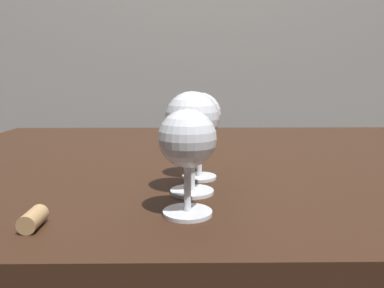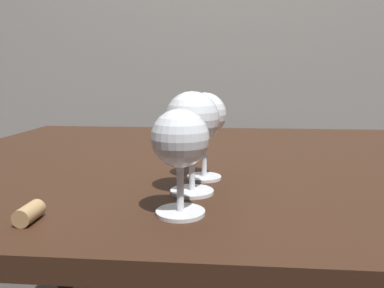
{
  "view_description": "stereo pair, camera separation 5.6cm",
  "coord_description": "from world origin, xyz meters",
  "px_view_note": "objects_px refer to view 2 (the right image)",
  "views": [
    {
      "loc": [
        -0.07,
        -0.81,
        0.93
      ],
      "look_at": [
        -0.06,
        -0.26,
        0.83
      ],
      "focal_mm": 35.42,
      "sensor_mm": 36.0,
      "label": 1
    },
    {
      "loc": [
        -0.01,
        -0.81,
        0.93
      ],
      "look_at": [
        -0.06,
        -0.26,
        0.83
      ],
      "focal_mm": 35.42,
      "sensor_mm": 36.0,
      "label": 2
    }
  ],
  "objects_px": {
    "wine_glass_chardonnay": "(180,141)",
    "wine_glass_pinot": "(192,121)",
    "wine_glass_merlot": "(204,117)",
    "cork": "(29,213)"
  },
  "relations": [
    {
      "from": "wine_glass_chardonnay",
      "to": "wine_glass_pinot",
      "type": "xyz_separation_m",
      "value": [
        0.01,
        0.09,
        0.01
      ]
    },
    {
      "from": "wine_glass_merlot",
      "to": "wine_glass_pinot",
      "type": "bearing_deg",
      "value": -99.18
    },
    {
      "from": "wine_glass_chardonnay",
      "to": "wine_glass_pinot",
      "type": "relative_size",
      "value": 0.88
    },
    {
      "from": "wine_glass_pinot",
      "to": "wine_glass_merlot",
      "type": "distance_m",
      "value": 0.08
    },
    {
      "from": "wine_glass_chardonnay",
      "to": "wine_glass_merlot",
      "type": "relative_size",
      "value": 0.91
    },
    {
      "from": "wine_glass_merlot",
      "to": "cork",
      "type": "bearing_deg",
      "value": -132.69
    },
    {
      "from": "wine_glass_chardonnay",
      "to": "wine_glass_merlot",
      "type": "xyz_separation_m",
      "value": [
        0.02,
        0.17,
        0.01
      ]
    },
    {
      "from": "wine_glass_chardonnay",
      "to": "wine_glass_pinot",
      "type": "bearing_deg",
      "value": 85.68
    },
    {
      "from": "wine_glass_chardonnay",
      "to": "wine_glass_pinot",
      "type": "height_order",
      "value": "wine_glass_pinot"
    },
    {
      "from": "wine_glass_pinot",
      "to": "wine_glass_merlot",
      "type": "bearing_deg",
      "value": 80.82
    }
  ]
}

